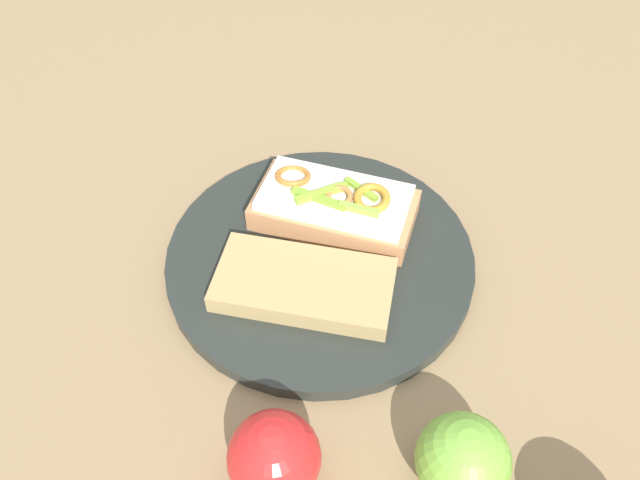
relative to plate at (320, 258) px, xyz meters
The scene contains 6 objects.
ground_plane 0.01m from the plate, ahead, with size 2.00×2.00×0.00m, color #8C724E.
plate is the anchor object (origin of this frame).
sandwich 0.06m from the plate, behind, with size 0.11×0.17×0.05m.
bread_slice_side 0.05m from the plate, ahead, with size 0.17×0.08×0.02m, color tan.
apple_1 0.25m from the plate, 50.81° to the left, with size 0.07×0.07×0.07m, color #73B23A.
apple_2 0.22m from the plate, 15.98° to the left, with size 0.07×0.07×0.07m, color red.
Camera 1 is at (0.37, 0.17, 0.50)m, focal length 35.59 mm.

